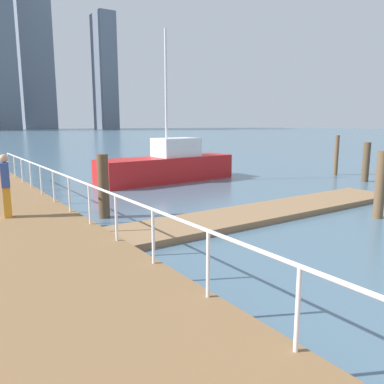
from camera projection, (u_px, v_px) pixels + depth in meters
name	position (u px, v px, depth m)	size (l,w,h in m)	color
ground_plane	(83.00, 181.00, 20.04)	(300.00, 300.00, 0.00)	slate
floating_dock	(266.00, 212.00, 12.83)	(12.20, 2.00, 0.18)	#93704C
boardwalk_railing	(101.00, 198.00, 9.28)	(0.06, 25.96, 1.08)	white
dock_piling_1	(380.00, 185.00, 12.21)	(0.31, 0.31, 2.15)	brown
dock_piling_2	(366.00, 162.00, 19.72)	(0.35, 0.35, 2.02)	brown
dock_piling_3	(336.00, 155.00, 22.14)	(0.24, 0.24, 2.29)	brown
dock_piling_5	(103.00, 186.00, 12.27)	(0.35, 0.35, 2.05)	brown
moored_boat_1	(168.00, 165.00, 19.93)	(7.45, 2.27, 7.52)	red
pedestrian_0	(6.00, 185.00, 10.70)	(0.27, 0.39, 1.77)	orange
skyline_tower_3	(0.00, 17.00, 136.81)	(7.48, 9.37, 79.54)	slate
skyline_tower_4	(33.00, 33.00, 156.99)	(12.83, 12.21, 77.34)	slate
skyline_tower_5	(105.00, 72.00, 155.29)	(6.64, 11.67, 45.11)	slate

